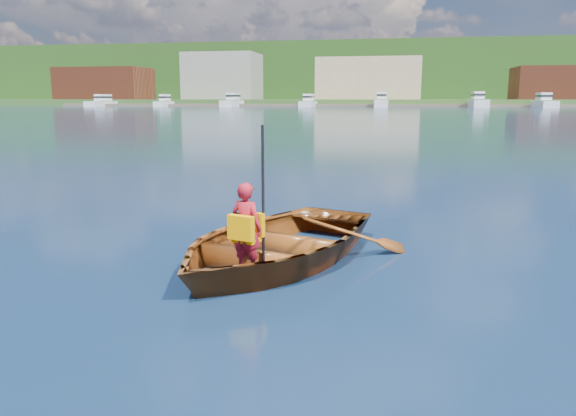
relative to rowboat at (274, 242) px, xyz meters
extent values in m
plane|color=#0E2041|center=(-1.33, -0.14, -0.28)|extent=(600.00, 600.00, 0.00)
imported|color=brown|center=(0.00, 0.00, 0.00)|extent=(4.14, 4.86, 0.85)
imported|color=#A81725|center=(-0.16, -0.90, 0.39)|extent=(0.48, 0.40, 1.14)
cube|color=#FFAB00|center=(-0.20, -1.01, 0.42)|extent=(0.35, 0.21, 0.30)
cube|color=#FFAB00|center=(-0.12, -0.79, 0.42)|extent=(0.35, 0.19, 0.30)
cube|color=#FFAB00|center=(-0.16, -0.90, 0.24)|extent=(0.36, 0.31, 0.05)
cylinder|color=black|center=(0.03, -0.81, 0.74)|extent=(0.05, 0.05, 1.83)
cube|color=#315123|center=(-1.33, 189.86, 0.72)|extent=(400.00, 80.00, 2.00)
cube|color=#1F4919|center=(-1.33, 239.86, 10.72)|extent=(400.00, 100.00, 22.00)
cube|color=brown|center=(-11.99, 147.86, 0.12)|extent=(159.93, 14.08, 0.80)
cube|color=maroon|center=(-91.33, 164.86, 6.72)|extent=(28.00, 16.00, 10.00)
cube|color=gray|center=(-51.33, 164.86, 8.72)|extent=(22.00, 16.00, 14.00)
cube|color=gray|center=(-6.33, 164.86, 7.72)|extent=(30.00, 16.00, 12.00)
cube|color=maroon|center=(43.67, 164.86, 6.22)|extent=(18.00, 16.00, 9.00)
cube|color=white|center=(-80.93, 142.86, 0.38)|extent=(3.62, 12.92, 1.64)
cube|color=white|center=(-80.93, 144.15, 2.26)|extent=(2.53, 5.81, 1.80)
cube|color=black|center=(-80.93, 144.15, 2.36)|extent=(2.60, 6.07, 0.50)
cube|color=white|center=(-61.91, 142.86, 0.37)|extent=(2.56, 9.15, 1.62)
cube|color=white|center=(-61.91, 143.78, 2.25)|extent=(1.79, 4.12, 1.80)
cube|color=black|center=(-61.91, 143.78, 2.35)|extent=(1.84, 4.30, 0.50)
cube|color=white|center=(-42.12, 142.86, 0.52)|extent=(3.49, 12.48, 1.99)
cube|color=white|center=(-42.12, 144.11, 2.61)|extent=(2.45, 5.62, 1.80)
cube|color=black|center=(-42.12, 144.11, 2.71)|extent=(2.52, 5.87, 0.50)
cube|color=white|center=(-21.15, 142.86, 0.40)|extent=(3.37, 12.02, 1.70)
cube|color=white|center=(-21.15, 144.06, 2.32)|extent=(2.36, 5.41, 1.80)
cube|color=black|center=(-21.15, 144.06, 2.42)|extent=(2.42, 5.65, 0.50)
cube|color=white|center=(-1.81, 142.86, 0.57)|extent=(3.39, 12.09, 2.13)
cube|color=white|center=(-1.81, 144.07, 2.75)|extent=(2.37, 5.44, 1.80)
cube|color=black|center=(-1.81, 144.07, 2.85)|extent=(2.44, 5.68, 0.50)
cube|color=white|center=(22.27, 142.86, 0.60)|extent=(3.69, 13.17, 2.20)
cube|color=white|center=(22.27, 144.18, 2.82)|extent=(2.58, 5.93, 1.80)
cube|color=black|center=(22.27, 144.18, 2.92)|extent=(2.66, 6.19, 0.50)
cube|color=white|center=(38.00, 142.86, 0.48)|extent=(3.68, 13.15, 1.89)
cube|color=white|center=(38.00, 144.18, 2.52)|extent=(2.58, 5.92, 1.80)
cube|color=black|center=(38.00, 144.18, 2.62)|extent=(2.65, 6.18, 0.50)
cylinder|color=#382314|center=(-9.01, 226.83, 10.97)|extent=(0.80, 0.80, 3.71)
sphere|color=#20581A|center=(-9.01, 226.83, 15.92)|extent=(6.92, 6.92, 6.92)
cylinder|color=#382314|center=(-81.56, 260.69, 17.76)|extent=(0.80, 0.80, 3.74)
sphere|color=#20581A|center=(-81.56, 260.69, 22.75)|extent=(6.99, 6.99, 6.99)
cylinder|color=#382314|center=(-115.63, 198.41, 4.69)|extent=(0.80, 0.80, 2.52)
sphere|color=#20581A|center=(-115.63, 198.41, 8.05)|extent=(4.70, 4.70, 4.70)
cylinder|color=#382314|center=(-76.21, 257.62, 16.89)|extent=(0.80, 0.80, 3.23)
sphere|color=#20581A|center=(-76.21, 257.62, 21.21)|extent=(6.04, 6.04, 6.04)
cylinder|color=#382314|center=(-151.34, 257.82, 17.27)|extent=(0.80, 0.80, 3.92)
sphere|color=#20581A|center=(-151.34, 257.82, 22.50)|extent=(7.31, 7.31, 7.31)
cylinder|color=#382314|center=(-140.67, 274.88, 20.47)|extent=(0.80, 0.80, 3.48)
sphere|color=#20581A|center=(-140.67, 274.88, 25.10)|extent=(6.49, 6.49, 6.49)
cylinder|color=#382314|center=(-69.55, 265.98, 19.01)|extent=(0.80, 0.80, 4.13)
sphere|color=#20581A|center=(-69.55, 265.98, 24.52)|extent=(7.71, 7.71, 7.71)
cylinder|color=#382314|center=(-93.17, 253.97, 16.07)|extent=(0.80, 0.80, 3.06)
sphere|color=#20581A|center=(-93.17, 253.97, 20.15)|extent=(5.71, 5.71, 5.71)
cylinder|color=#382314|center=(10.29, 245.08, 14.74)|extent=(0.80, 0.80, 3.95)
sphere|color=#20581A|center=(10.29, 245.08, 20.01)|extent=(7.37, 7.37, 7.37)
camera|label=1|loc=(1.58, -7.40, 1.96)|focal=35.00mm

